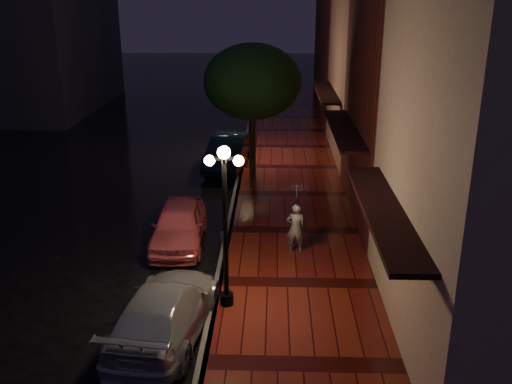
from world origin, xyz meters
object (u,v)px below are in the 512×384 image
(pink_car, at_px, (179,225))
(woman_with_umbrella, at_px, (296,208))
(streetlamp_near, at_px, (225,218))
(navy_car, at_px, (229,151))
(streetlamp_far, at_px, (250,109))
(parking_meter, at_px, (224,251))
(silver_car, at_px, (165,311))
(street_tree, at_px, (253,84))

(pink_car, height_order, woman_with_umbrella, woman_with_umbrella)
(streetlamp_near, distance_m, navy_car, 12.98)
(navy_car, height_order, woman_with_umbrella, woman_with_umbrella)
(streetlamp_far, distance_m, parking_meter, 12.77)
(navy_car, relative_size, woman_with_umbrella, 2.09)
(woman_with_umbrella, xyz_separation_m, parking_meter, (-2.09, -1.97, -0.58))
(streetlamp_near, xyz_separation_m, woman_with_umbrella, (1.91, 3.29, -0.96))
(streetlamp_near, xyz_separation_m, silver_car, (-1.39, -1.29, -1.92))
(streetlamp_near, bearing_deg, woman_with_umbrella, 59.86)
(pink_car, bearing_deg, parking_meter, -59.95)
(parking_meter, bearing_deg, navy_car, 117.69)
(woman_with_umbrella, bearing_deg, navy_car, -66.04)
(streetlamp_near, relative_size, parking_meter, 2.87)
(street_tree, bearing_deg, streetlamp_far, 94.91)
(streetlamp_near, height_order, parking_meter, streetlamp_near)
(streetlamp_near, relative_size, woman_with_umbrella, 1.92)
(streetlamp_far, distance_m, street_tree, 3.44)
(parking_meter, bearing_deg, pink_car, 146.37)
(street_tree, distance_m, silver_car, 12.89)
(streetlamp_far, height_order, silver_car, streetlamp_far)
(silver_car, xyz_separation_m, parking_meter, (1.21, 2.61, 0.37))
(streetlamp_far, relative_size, parking_meter, 2.87)
(streetlamp_far, height_order, pink_car, streetlamp_far)
(streetlamp_far, xyz_separation_m, street_tree, (0.26, -3.01, 1.64))
(pink_car, distance_m, parking_meter, 3.25)
(street_tree, bearing_deg, woman_with_umbrella, -77.88)
(streetlamp_far, bearing_deg, parking_meter, -90.80)
(streetlamp_near, relative_size, street_tree, 0.74)
(woman_with_umbrella, distance_m, parking_meter, 2.93)
(streetlamp_near, bearing_deg, street_tree, 88.65)
(streetlamp_far, relative_size, navy_car, 0.92)
(street_tree, bearing_deg, parking_meter, -92.58)
(silver_car, bearing_deg, pink_car, -77.20)
(streetlamp_near, relative_size, pink_car, 1.05)
(street_tree, height_order, navy_car, street_tree)
(streetlamp_near, xyz_separation_m, navy_car, (-0.95, 12.82, -1.83))
(pink_car, bearing_deg, streetlamp_near, -67.16)
(navy_car, bearing_deg, street_tree, -49.34)
(woman_with_umbrella, bearing_deg, street_tree, -70.65)
(parking_meter, bearing_deg, street_tree, 111.26)
(pink_car, bearing_deg, navy_car, 81.26)
(streetlamp_near, bearing_deg, parking_meter, 97.60)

